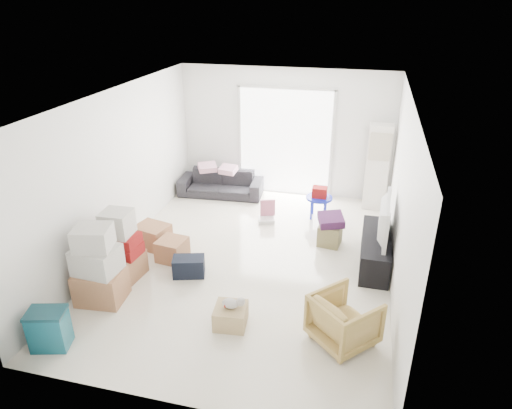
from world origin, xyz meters
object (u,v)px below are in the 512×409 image
at_px(ac_tower, 377,167).
at_px(sofa, 221,180).
at_px(wood_crate, 231,316).
at_px(armchair, 344,318).
at_px(television, 377,232).
at_px(ottoman, 330,235).
at_px(tv_console, 375,250).
at_px(kids_table, 319,196).
at_px(storage_bins, 49,329).

distance_m(ac_tower, sofa, 3.30).
bearing_deg(ac_tower, wood_crate, -112.86).
height_order(ac_tower, sofa, ac_tower).
relative_size(ac_tower, armchair, 2.39).
xyz_separation_m(television, sofa, (-3.30, 2.07, -0.22)).
height_order(sofa, ottoman, sofa).
xyz_separation_m(ac_tower, armchair, (-0.31, -4.21, -0.51)).
relative_size(tv_console, armchair, 2.05).
distance_m(sofa, ottoman, 3.00).
bearing_deg(ac_tower, television, -88.71).
relative_size(television, sofa, 0.63).
height_order(television, kids_table, television).
height_order(ac_tower, television, ac_tower).
bearing_deg(ottoman, tv_console, -30.30).
xyz_separation_m(tv_console, ottoman, (-0.78, 0.45, -0.06)).
bearing_deg(ottoman, armchair, -80.47).
distance_m(storage_bins, wood_crate, 2.27).
bearing_deg(tv_console, sofa, 147.96).
distance_m(armchair, ottoman, 2.48).
xyz_separation_m(sofa, armchair, (2.94, -4.06, 0.01)).
bearing_deg(sofa, armchair, -58.34).
distance_m(ac_tower, storage_bins, 6.49).
bearing_deg(kids_table, television, -53.15).
height_order(sofa, kids_table, sofa).
bearing_deg(ottoman, wood_crate, -113.21).
bearing_deg(television, storage_bins, 129.26).
bearing_deg(sofa, wood_crate, -74.63).
height_order(tv_console, armchair, armchair).
distance_m(tv_console, kids_table, 1.84).
bearing_deg(tv_console, armchair, -100.39).
bearing_deg(ac_tower, storage_bins, -126.56).
height_order(armchair, storage_bins, armchair).
bearing_deg(kids_table, sofa, 164.69).
bearing_deg(storage_bins, wood_crate, 24.57).
relative_size(armchair, kids_table, 1.13).
bearing_deg(television, ac_tower, 3.22).
height_order(tv_console, ottoman, tv_console).
xyz_separation_m(armchair, storage_bins, (-3.54, -0.98, -0.10)).
bearing_deg(storage_bins, kids_table, 57.72).
bearing_deg(ac_tower, armchair, -94.28).
distance_m(tv_console, storage_bins, 4.90).
distance_m(ottoman, kids_table, 1.09).
relative_size(tv_console, sofa, 0.83).
xyz_separation_m(storage_bins, kids_table, (2.80, 4.44, 0.19)).
relative_size(tv_console, wood_crate, 3.58).
height_order(armchair, wood_crate, armchair).
distance_m(television, ottoman, 0.98).
distance_m(storage_bins, ottoman, 4.64).
relative_size(armchair, ottoman, 1.94).
relative_size(sofa, kids_table, 2.80).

